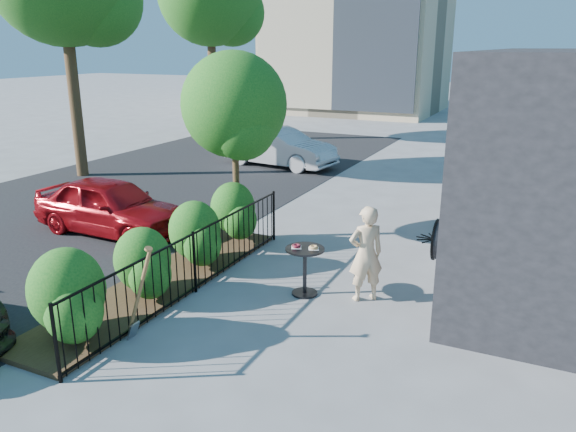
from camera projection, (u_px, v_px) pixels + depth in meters
The scene contains 11 objects.
ground at pixel (274, 309), 9.06m from camera, with size 120.00×120.00×0.00m, color gray.
fence at pixel (194, 262), 9.51m from camera, with size 0.05×6.05×1.10m.
planting_bed at pixel (163, 283), 9.95m from camera, with size 1.30×6.00×0.08m, color #382616.
shrubs at pixel (169, 247), 9.81m from camera, with size 1.10×5.60×1.24m.
patio_tree at pixel (236, 112), 11.56m from camera, with size 2.20×2.20×3.94m.
street at pixel (84, 209), 14.52m from camera, with size 9.00×30.00×0.01m, color black.
cafe_table at pixel (305, 263), 9.43m from camera, with size 0.66×0.66×0.89m.
woman at pixel (366, 254), 9.17m from camera, with size 0.59×0.39×1.62m, color beige.
shovel at pixel (139, 299), 7.90m from camera, with size 0.52×0.20×1.51m.
car_red at pixel (111, 206), 12.55m from camera, with size 1.50×3.72×1.27m, color maroon.
car_silver at pixel (279, 147), 19.54m from camera, with size 1.42×4.08×1.34m, color #B3B3B8.
Camera 1 is at (3.73, -7.34, 4.08)m, focal length 35.00 mm.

